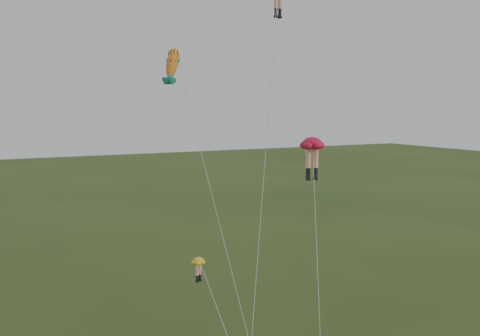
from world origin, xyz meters
name	(u,v)px	position (x,y,z in m)	size (l,w,h in m)	color
legs_kite_red_mid	(312,149)	(5.53, 3.51, 13.20)	(4.16, 6.82, 13.97)	red
legs_kite_yellow	(202,273)	(-3.28, 1.18, 6.84)	(1.81, 5.72, 7.67)	yellow
fish_kite	(173,65)	(-1.19, 10.97, 18.80)	(2.08, 12.79, 20.25)	yellow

